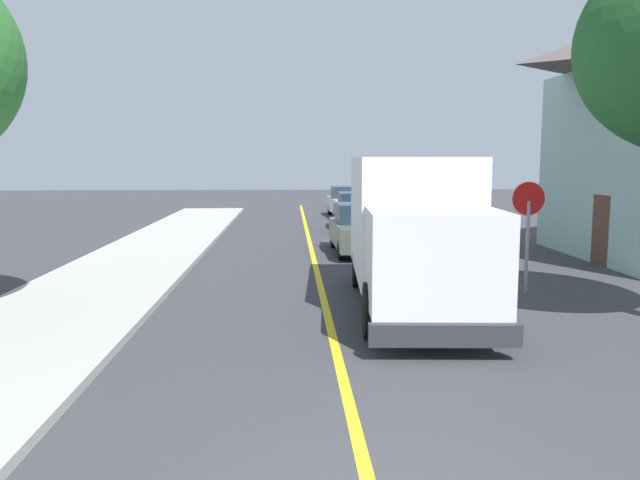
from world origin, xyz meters
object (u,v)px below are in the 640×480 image
object	(u,v)px
box_truck	(413,224)
parked_car_mid	(357,212)
stop_sign	(528,216)
parked_car_near	(361,230)
parked_car_far	(347,202)

from	to	relation	value
box_truck	parked_car_mid	world-z (taller)	box_truck
parked_car_mid	stop_sign	size ratio (longest dim) A/B	1.67
parked_car_near	parked_car_far	distance (m)	13.48
box_truck	parked_car_far	xyz separation A→B (m)	(0.51, 21.10, -0.97)
parked_car_near	parked_car_far	world-z (taller)	same
stop_sign	parked_car_near	bearing A→B (deg)	115.12
parked_car_mid	parked_car_near	bearing A→B (deg)	-95.09
parked_car_near	parked_car_mid	bearing A→B (deg)	84.91
parked_car_mid	stop_sign	xyz separation A→B (m)	(2.51, -13.69, 1.06)
parked_car_near	stop_sign	world-z (taller)	stop_sign
parked_car_near	parked_car_far	bearing A→B (deg)	86.75
box_truck	parked_car_mid	bearing A→B (deg)	88.54
parked_car_near	parked_car_mid	distance (m)	7.03
box_truck	stop_sign	size ratio (longest dim) A/B	2.76
parked_car_far	parked_car_mid	bearing A→B (deg)	-91.25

